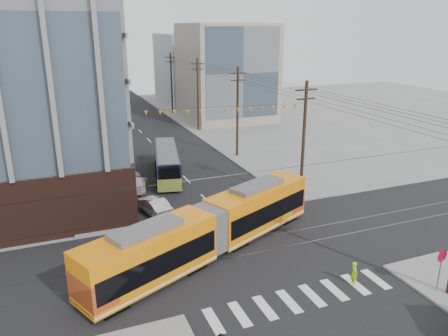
{
  "coord_description": "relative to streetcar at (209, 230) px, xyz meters",
  "views": [
    {
      "loc": [
        -12.65,
        -22.05,
        15.55
      ],
      "look_at": [
        0.54,
        10.66,
        4.04
      ],
      "focal_mm": 35.0,
      "sensor_mm": 36.0,
      "label": 1
    }
  ],
  "objects": [
    {
      "name": "utility_pole_far",
      "position": [
        11.74,
        51.88,
        3.58
      ],
      "size": [
        0.3,
        0.3,
        11.0
      ],
      "primitive_type": "cylinder",
      "color": "black",
      "rests_on": "ground"
    },
    {
      "name": "pedestrian",
      "position": [
        7.1,
        -7.05,
        -1.12
      ],
      "size": [
        0.51,
        0.65,
        1.59
      ],
      "primitive_type": "imported",
      "rotation": [
        0.0,
        0.0,
        1.33
      ],
      "color": "#ACFF02",
      "rests_on": "ground"
    },
    {
      "name": "bg_bldg_ne_near",
      "position": [
        19.24,
        43.88,
        6.08
      ],
      "size": [
        14.0,
        14.0,
        16.0
      ],
      "primitive_type": "cube",
      "color": "gray",
      "rests_on": "ground"
    },
    {
      "name": "jersey_barrier",
      "position": [
        11.54,
        9.62,
        -1.55
      ],
      "size": [
        2.16,
        3.72,
        0.74
      ],
      "primitive_type": "cube",
      "rotation": [
        0.0,
        0.0,
        0.39
      ],
      "color": "gray",
      "rests_on": "ground"
    },
    {
      "name": "stop_sign",
      "position": [
        11.26,
        -9.67,
        -0.54
      ],
      "size": [
        0.94,
        0.94,
        2.76
      ],
      "primitive_type": null,
      "rotation": [
        0.0,
        0.0,
        0.13
      ],
      "color": "#A70023",
      "rests_on": "ground"
    },
    {
      "name": "bg_bldg_ne_far",
      "position": [
        21.24,
        63.88,
        5.08
      ],
      "size": [
        16.0,
        16.0,
        14.0
      ],
      "primitive_type": "cube",
      "color": "#8C99A5",
      "rests_on": "ground"
    },
    {
      "name": "streetcar",
      "position": [
        0.0,
        0.0,
        0.0
      ],
      "size": [
        19.28,
        10.81,
        3.84
      ],
      "primitive_type": null,
      "rotation": [
        0.0,
        0.0,
        0.43
      ],
      "color": "orange",
      "rests_on": "ground"
    },
    {
      "name": "bg_bldg_nw_near",
      "position": [
        -13.76,
        47.88,
        7.08
      ],
      "size": [
        18.0,
        16.0,
        18.0
      ],
      "primitive_type": "cube",
      "color": "#8C99A5",
      "rests_on": "ground"
    },
    {
      "name": "parked_car_grey",
      "position": [
        -2.85,
        18.6,
        -1.24
      ],
      "size": [
        3.08,
        5.18,
        1.35
      ],
      "primitive_type": "imported",
      "rotation": [
        0.0,
        0.0,
        3.32
      ],
      "color": "slate",
      "rests_on": "ground"
    },
    {
      "name": "bg_bldg_nw_far",
      "position": [
        -10.76,
        67.88,
        8.08
      ],
      "size": [
        16.0,
        18.0,
        20.0
      ],
      "primitive_type": "cube",
      "color": "gray",
      "rests_on": "ground"
    },
    {
      "name": "ground",
      "position": [
        3.24,
        -4.12,
        -1.92
      ],
      "size": [
        160.0,
        160.0,
        0.0
      ],
      "primitive_type": "plane",
      "color": "slate"
    },
    {
      "name": "city_bus",
      "position": [
        1.66,
        17.66,
        -0.36
      ],
      "size": [
        4.68,
        11.23,
        3.11
      ],
      "primitive_type": null,
      "rotation": [
        0.0,
        0.0,
        -0.22
      ],
      "color": "black",
      "rests_on": "ground"
    },
    {
      "name": "parked_car_silver",
      "position": [
        -1.99,
        8.52,
        -1.19
      ],
      "size": [
        2.47,
        4.65,
        1.46
      ],
      "primitive_type": "imported",
      "rotation": [
        0.0,
        0.0,
        3.36
      ],
      "color": "silver",
      "rests_on": "ground"
    },
    {
      "name": "parked_car_white",
      "position": [
        -2.18,
        14.71,
        -1.29
      ],
      "size": [
        2.91,
        4.68,
        1.27
      ],
      "primitive_type": "imported",
      "rotation": [
        0.0,
        0.0,
        2.86
      ],
      "color": "silver",
      "rests_on": "ground"
    }
  ]
}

